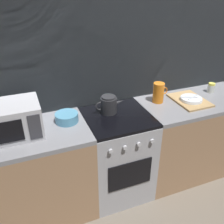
{
  "coord_description": "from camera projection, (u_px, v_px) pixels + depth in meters",
  "views": [
    {
      "loc": [
        -0.78,
        -1.84,
        2.04
      ],
      "look_at": [
        -0.05,
        0.0,
        0.95
      ],
      "focal_mm": 40.65,
      "sensor_mm": 36.0,
      "label": 1
    }
  ],
  "objects": [
    {
      "name": "spice_jar",
      "position": [
        211.0,
        88.0,
        2.73
      ],
      "size": [
        0.08,
        0.08,
        0.1
      ],
      "color": "silver",
      "rests_on": "counter_right"
    },
    {
      "name": "kettle",
      "position": [
        109.0,
        105.0,
        2.32
      ],
      "size": [
        0.28,
        0.15,
        0.17
      ],
      "color": "#262628",
      "rests_on": "stove_unit"
    },
    {
      "name": "microwave",
      "position": [
        10.0,
        120.0,
        1.97
      ],
      "size": [
        0.46,
        0.35,
        0.27
      ],
      "color": "#B2B2B7",
      "rests_on": "counter_left"
    },
    {
      "name": "counter_left",
      "position": [
        23.0,
        179.0,
        2.23
      ],
      "size": [
        1.2,
        0.6,
        0.9
      ],
      "color": "#997251",
      "rests_on": "ground_plane"
    },
    {
      "name": "stove_unit",
      "position": [
        117.0,
        155.0,
        2.52
      ],
      "size": [
        0.6,
        0.63,
        0.9
      ],
      "color": "#9E9EA3",
      "rests_on": "ground_plane"
    },
    {
      "name": "pitcher",
      "position": [
        159.0,
        93.0,
        2.51
      ],
      "size": [
        0.16,
        0.11,
        0.2
      ],
      "color": "orange",
      "rests_on": "counter_right"
    },
    {
      "name": "mixing_bowl",
      "position": [
        67.0,
        118.0,
        2.2
      ],
      "size": [
        0.2,
        0.2,
        0.08
      ],
      "primitive_type": "cylinder",
      "color": "teal",
      "rests_on": "counter_left"
    },
    {
      "name": "ground_plane",
      "position": [
        117.0,
        188.0,
        2.74
      ],
      "size": [
        8.0,
        8.0,
        0.0
      ],
      "primitive_type": "plane",
      "color": "#6B6054"
    },
    {
      "name": "counter_right",
      "position": [
        192.0,
        136.0,
        2.81
      ],
      "size": [
        1.2,
        0.6,
        0.9
      ],
      "color": "#997251",
      "rests_on": "ground_plane"
    },
    {
      "name": "back_wall",
      "position": [
        105.0,
        73.0,
        2.42
      ],
      "size": [
        3.6,
        0.05,
        2.4
      ],
      "color": "gray",
      "rests_on": "ground_plane"
    },
    {
      "name": "dish_pile",
      "position": [
        190.0,
        100.0,
        2.55
      ],
      "size": [
        0.3,
        0.4,
        0.06
      ],
      "color": "tan",
      "rests_on": "counter_right"
    }
  ]
}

